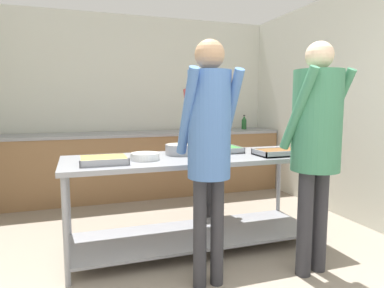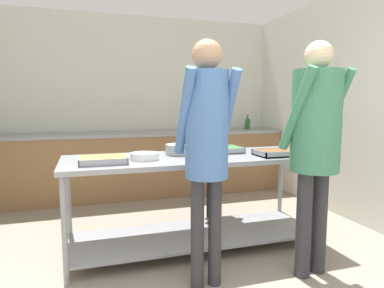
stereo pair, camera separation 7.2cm
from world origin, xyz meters
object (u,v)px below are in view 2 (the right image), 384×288
at_px(guest_serving_right, 315,133).
at_px(cook_behind_counter, 205,128).
at_px(guest_serving_left, 207,135).
at_px(sauce_pan, 180,149).
at_px(water_bottle, 248,123).
at_px(serving_tray_greens, 103,160).
at_px(serving_tray_vegetables, 281,153).
at_px(plate_stack, 144,156).
at_px(serving_tray_roast, 222,150).

distance_m(guest_serving_right, cook_behind_counter, 1.50).
bearing_deg(guest_serving_left, sauce_pan, 87.95).
height_order(sauce_pan, guest_serving_right, guest_serving_right).
height_order(guest_serving_right, water_bottle, guest_serving_right).
height_order(serving_tray_greens, water_bottle, water_bottle).
height_order(serving_tray_vegetables, guest_serving_left, guest_serving_left).
xyz_separation_m(guest_serving_right, water_bottle, (0.84, 2.83, -0.09)).
bearing_deg(water_bottle, serving_tray_greens, -137.40).
bearing_deg(serving_tray_vegetables, serving_tray_greens, 177.45).
height_order(plate_stack, serving_tray_roast, plate_stack).
xyz_separation_m(plate_stack, cook_behind_counter, (0.82, 0.75, 0.17)).
bearing_deg(guest_serving_right, sauce_pan, 132.73).
height_order(plate_stack, serving_tray_vegetables, plate_stack).
bearing_deg(water_bottle, serving_tray_vegetables, -108.99).
distance_m(sauce_pan, serving_tray_roast, 0.43).
distance_m(serving_tray_vegetables, guest_serving_left, 1.06).
relative_size(serving_tray_greens, serving_tray_vegetables, 0.79).
bearing_deg(plate_stack, guest_serving_left, -61.17).
relative_size(serving_tray_vegetables, cook_behind_counter, 0.28).
relative_size(serving_tray_vegetables, guest_serving_right, 0.26).
height_order(serving_tray_roast, cook_behind_counter, cook_behind_counter).
bearing_deg(plate_stack, guest_serving_right, -30.35).
bearing_deg(water_bottle, cook_behind_counter, -131.38).
distance_m(serving_tray_greens, water_bottle, 3.24).
xyz_separation_m(guest_serving_left, water_bottle, (1.69, 2.75, -0.09)).
bearing_deg(guest_serving_right, serving_tray_roast, 113.60).
height_order(serving_tray_greens, guest_serving_left, guest_serving_left).
bearing_deg(plate_stack, water_bottle, 46.26).
relative_size(guest_serving_left, guest_serving_right, 0.99).
xyz_separation_m(serving_tray_roast, cook_behind_counter, (0.02, 0.54, 0.17)).
xyz_separation_m(serving_tray_vegetables, guest_serving_right, (-0.06, -0.56, 0.23)).
relative_size(guest_serving_right, cook_behind_counter, 1.06).
distance_m(plate_stack, serving_tray_roast, 0.82).
distance_m(serving_tray_roast, water_bottle, 2.29).
bearing_deg(guest_serving_left, guest_serving_right, -5.12).
bearing_deg(serving_tray_vegetables, guest_serving_left, -152.00).
distance_m(guest_serving_left, guest_serving_right, 0.85).
bearing_deg(cook_behind_counter, guest_serving_left, -109.23).
height_order(sauce_pan, cook_behind_counter, cook_behind_counter).
bearing_deg(cook_behind_counter, serving_tray_roast, -92.39).
xyz_separation_m(serving_tray_greens, guest_serving_left, (0.69, -0.56, 0.23)).
xyz_separation_m(serving_tray_vegetables, water_bottle, (0.78, 2.26, 0.14)).
bearing_deg(guest_serving_right, serving_tray_vegetables, 83.72).
height_order(serving_tray_roast, serving_tray_vegetables, same).
bearing_deg(guest_serving_left, plate_stack, 118.83).
height_order(sauce_pan, water_bottle, water_bottle).
bearing_deg(guest_serving_left, cook_behind_counter, 70.77).
bearing_deg(serving_tray_greens, serving_tray_vegetables, -2.55).
relative_size(plate_stack, serving_tray_vegetables, 0.53).
xyz_separation_m(plate_stack, serving_tray_vegetables, (1.26, -0.14, -0.00)).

